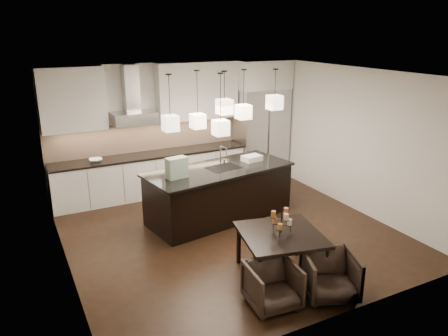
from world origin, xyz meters
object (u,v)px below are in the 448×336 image
dining_table (280,254)px  armchair_right (330,275)px  armchair_left (273,285)px  refrigerator (261,134)px  island_body (219,194)px

dining_table → armchair_right: (0.29, -0.76, -0.02)m
armchair_left → dining_table: bearing=54.5°
refrigerator → dining_table: size_ratio=1.90×
dining_table → island_body: bearing=99.1°
armchair_right → armchair_left: bearing=-170.9°
refrigerator → armchair_left: 5.31m
refrigerator → island_body: 2.69m
refrigerator → armchair_left: refrigerator is taller
refrigerator → armchair_left: bearing=-119.7°
refrigerator → dining_table: (-2.10, -3.98, -0.74)m
refrigerator → dining_table: bearing=-117.8°
dining_table → armchair_right: size_ratio=1.61×
island_body → armchair_left: size_ratio=4.14×
island_body → refrigerator: bearing=32.3°
armchair_right → refrigerator: bearing=90.6°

